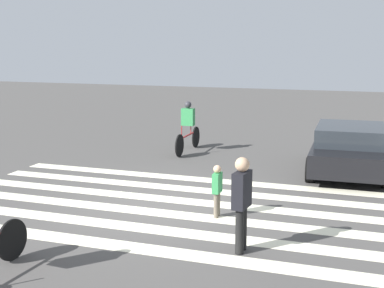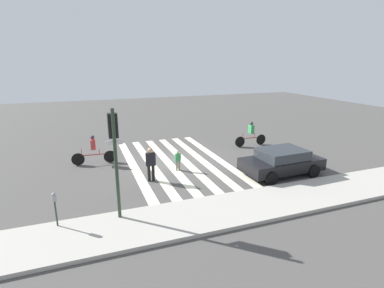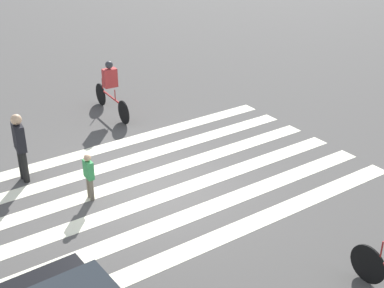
% 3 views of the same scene
% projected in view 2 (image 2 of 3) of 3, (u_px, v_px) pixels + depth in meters
% --- Properties ---
extents(ground_plane, '(60.00, 60.00, 0.00)m').
position_uv_depth(ground_plane, '(176.00, 162.00, 17.03)').
color(ground_plane, '#4C4947').
extents(sidewalk_curb, '(36.00, 2.50, 0.14)m').
position_uv_depth(sidewalk_curb, '(226.00, 210.00, 11.37)').
color(sidewalk_curb, '#ADA89E').
rests_on(sidewalk_curb, ground_plane).
extents(crosswalk_stripes, '(5.29, 10.00, 0.01)m').
position_uv_depth(crosswalk_stripes, '(176.00, 162.00, 17.03)').
color(crosswalk_stripes, '#F2EDCC').
rests_on(crosswalk_stripes, ground_plane).
extents(traffic_light, '(0.60, 0.50, 4.07)m').
position_uv_depth(traffic_light, '(114.00, 143.00, 10.15)').
color(traffic_light, '#283828').
rests_on(traffic_light, ground_plane).
extents(parking_meter, '(0.15, 0.15, 1.36)m').
position_uv_depth(parking_meter, '(55.00, 202.00, 9.95)').
color(parking_meter, '#283828').
rests_on(parking_meter, ground_plane).
extents(pedestrian_adult_yellow_jacket, '(0.48, 0.25, 1.65)m').
position_uv_depth(pedestrian_adult_yellow_jacket, '(151.00, 162.00, 14.08)').
color(pedestrian_adult_yellow_jacket, black).
rests_on(pedestrian_adult_yellow_jacket, ground_plane).
extents(pedestrian_child_with_backpack, '(0.30, 0.16, 1.08)m').
position_uv_depth(pedestrian_child_with_backpack, '(178.00, 159.00, 15.53)').
color(pedestrian_child_with_backpack, '#6B6051').
rests_on(pedestrian_child_with_backpack, ground_plane).
extents(cyclist_near_curb, '(2.34, 0.40, 1.65)m').
position_uv_depth(cyclist_near_curb, '(251.00, 133.00, 19.96)').
color(cyclist_near_curb, black).
rests_on(cyclist_near_curb, ground_plane).
extents(cyclist_mid_street, '(2.38, 0.41, 1.63)m').
position_uv_depth(cyclist_mid_street, '(93.00, 149.00, 16.45)').
color(cyclist_mid_street, black).
rests_on(cyclist_mid_street, ground_plane).
extents(car_parked_silver_sedan, '(4.07, 2.14, 1.31)m').
position_uv_depth(car_parked_silver_sedan, '(282.00, 161.00, 14.98)').
color(car_parked_silver_sedan, black).
rests_on(car_parked_silver_sedan, ground_plane).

